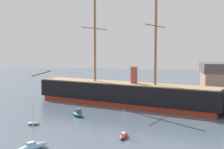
{
  "coord_description": "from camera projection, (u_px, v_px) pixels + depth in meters",
  "views": [
    {
      "loc": [
        8.08,
        -29.83,
        15.18
      ],
      "look_at": [
        -4.35,
        33.65,
        9.71
      ],
      "focal_mm": 47.8,
      "sensor_mm": 36.0,
      "label": 1
    }
  ],
  "objects": [
    {
      "name": "tall_ship",
      "position": [
        123.0,
        94.0,
        80.38
      ],
      "size": [
        60.44,
        25.86,
        30.24
      ],
      "color": "maroon",
      "rests_on": "ground"
    },
    {
      "name": "sailboat_foreground_left",
      "position": [
        32.0,
        147.0,
        44.83
      ],
      "size": [
        3.94,
        5.48,
        6.97
      ],
      "color": "#7FB2D6",
      "rests_on": "ground"
    },
    {
      "name": "sailboat_near_centre",
      "position": [
        124.0,
        135.0,
        51.23
      ],
      "size": [
        1.41,
        3.9,
        4.99
      ],
      "color": "#B22D28",
      "rests_on": "ground"
    },
    {
      "name": "motorboat_alongside_bow",
      "position": [
        78.0,
        114.0,
        67.67
      ],
      "size": [
        3.98,
        4.27,
        1.74
      ],
      "color": "#236670",
      "rests_on": "ground"
    },
    {
      "name": "dinghy_mid_left",
      "position": [
        34.0,
        123.0,
        59.89
      ],
      "size": [
        2.81,
        1.68,
        0.62
      ],
      "color": "gray",
      "rests_on": "ground"
    }
  ]
}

